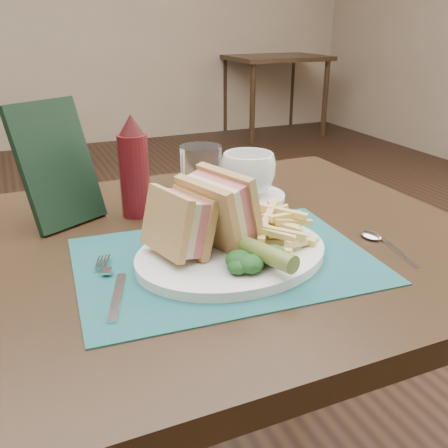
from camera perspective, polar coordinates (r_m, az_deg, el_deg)
name	(u,v)px	position (r m, az deg, el deg)	size (l,w,h in m)	color
floor	(153,397)	(1.65, -8.14, -18.96)	(7.00, 7.00, 0.00)	black
wall_back	(46,147)	(4.84, -19.67, 8.28)	(6.00, 6.00, 0.00)	tan
table_main	(213,411)	(1.05, -1.32, -20.54)	(0.90, 0.75, 0.75)	black
table_bg_right	(274,95)	(5.09, 5.70, 14.42)	(0.90, 0.75, 0.75)	black
placemat	(224,260)	(0.75, 0.05, -4.15)	(0.44, 0.31, 0.00)	#195251
plate	(232,254)	(0.75, 0.91, -3.44)	(0.30, 0.24, 0.01)	white
sandwich_half_a	(167,226)	(0.71, -6.57, -0.22)	(0.06, 0.10, 0.09)	tan
sandwich_half_b	(209,212)	(0.73, -1.70, 1.35)	(0.06, 0.12, 0.11)	tan
kale_garnish	(250,257)	(0.70, 3.04, -3.83)	(0.11, 0.08, 0.03)	#163C19
pickle_spear	(261,252)	(0.69, 4.24, -3.17)	(0.03, 0.03, 0.12)	#5B6F2A
fries_pile	(275,224)	(0.78, 5.82, 0.04)	(0.18, 0.20, 0.05)	#DFC66F
fork	(112,283)	(0.69, -12.65, -6.61)	(0.03, 0.17, 0.01)	silver
spoon	(389,245)	(0.84, 18.31, -2.29)	(0.03, 0.15, 0.01)	silver
saucer	(248,197)	(1.01, 2.73, 3.16)	(0.15, 0.15, 0.01)	white
coffee_cup	(248,174)	(0.99, 2.78, 5.74)	(0.11, 0.11, 0.08)	white
drinking_glass	(201,182)	(0.91, -2.64, 4.87)	(0.07, 0.07, 0.13)	white
ketchup_bottle	(134,166)	(0.91, -10.26, 6.51)	(0.05, 0.05, 0.19)	#510D13
check_presenter	(57,164)	(0.91, -18.59, 6.48)	(0.13, 0.01, 0.22)	black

